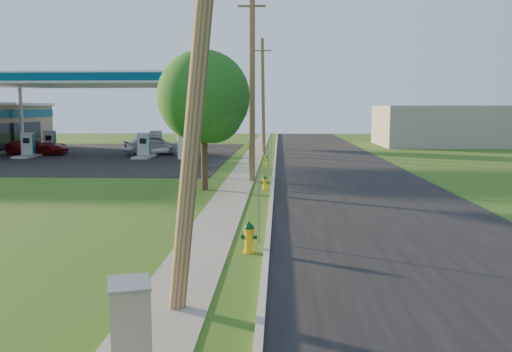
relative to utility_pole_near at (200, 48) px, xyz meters
The scene contains 26 objects.
ground_plane 4.94m from the utility_pole_near, 59.04° to the left, with size 140.00×140.00×0.00m, color #3C5D1B.
road 13.04m from the utility_pole_near, 65.13° to the left, with size 8.00×120.00×0.02m, color black.
curb 12.02m from the utility_pole_near, 84.29° to the left, with size 0.15×120.00×0.15m, color #A29F95.
sidewalk 12.01m from the utility_pole_near, 93.38° to the left, with size 1.50×120.00×0.03m, color gray.
forecourt 36.73m from the utility_pole_near, 115.02° to the left, with size 26.00×28.00×0.02m, color black.
utility_pole_near is the anchor object (origin of this frame).
utility_pole_mid 18.00m from the utility_pole_near, 90.00° to the left, with size 1.40×0.32×9.80m.
utility_pole_far 36.00m from the utility_pole_near, 90.00° to the left, with size 1.40×0.32×9.50m.
sign_post_near 6.50m from the utility_pole_near, 80.72° to the left, with size 0.05×0.04×2.00m, color gray.
sign_post_mid 17.44m from the utility_pole_near, 87.14° to the left, with size 0.05×0.04×2.00m, color gray.
sign_post_far 29.46m from the utility_pole_near, 88.33° to the left, with size 0.05×0.04×2.00m, color gray.
gas_canopy 35.63m from the utility_pole_near, 112.10° to the left, with size 18.18×9.18×6.40m.
fuel_pump_nw 36.03m from the utility_pole_near, 120.00° to the left, with size 1.20×3.20×1.90m.
fuel_pump_ne 32.51m from the utility_pole_near, 106.02° to the left, with size 1.20×3.20×1.90m.
fuel_pump_sw 39.52m from the utility_pole_near, 117.09° to the left, with size 1.20×3.20×1.90m.
fuel_pump_se 36.34m from the utility_pole_near, 104.27° to the left, with size 1.20×3.20×1.90m.
price_pylon 23.83m from the utility_pole_near, 99.42° to the left, with size 0.34×2.04×6.85m.
distant_building 49.70m from the utility_pole_near, 67.98° to the left, with size 14.00×10.00×4.00m, color gray.
tree_verge 15.01m from the utility_pole_near, 97.42° to the left, with size 4.21×4.21×6.38m.
tree_lot 44.83m from the utility_pole_near, 97.79° to the left, with size 4.56×4.56×6.91m.
hydrant_near 6.01m from the utility_pole_near, 81.05° to the left, with size 0.43×0.38×0.82m.
hydrant_mid 15.69m from the utility_pole_near, 87.14° to the left, with size 0.34×0.31×0.67m.
hydrant_far 26.34m from the utility_pole_near, 88.72° to the left, with size 0.34×0.30×0.67m.
utility_cabinet 4.85m from the utility_pole_near, 105.95° to the right, with size 0.80×0.91×1.32m.
car_red 37.98m from the utility_pole_near, 118.60° to the left, with size 2.25×4.89×1.36m, color maroon.
car_silver 34.98m from the utility_pole_near, 104.53° to the left, with size 1.96×4.87×1.66m, color silver.
Camera 1 is at (0.81, -10.71, 3.74)m, focal length 38.00 mm.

